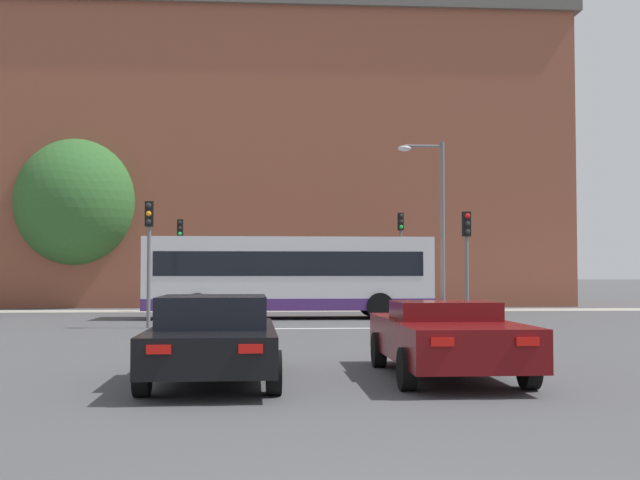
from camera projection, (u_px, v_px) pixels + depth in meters
stop_line_strip at (301, 328)px, 24.92m from camera, size 7.77×0.30×0.01m
far_pavement at (289, 311)px, 36.74m from camera, size 68.63×2.50×0.01m
brick_civic_building at (225, 157)px, 45.86m from camera, size 37.62×12.32×22.94m
car_saloon_left at (213, 337)px, 12.70m from camera, size 2.12×4.64×1.37m
car_roadster_right at (446, 337)px, 13.36m from camera, size 2.06×4.83×1.26m
bus_crossing_lead at (288, 275)px, 30.55m from camera, size 10.77×2.77×3.07m
traffic_light_far_right at (401, 245)px, 36.71m from camera, size 0.26×0.31×4.49m
traffic_light_near_right at (467, 248)px, 25.82m from camera, size 0.26×0.31×3.71m
traffic_light_near_left at (149, 242)px, 25.23m from camera, size 0.26×0.31×3.99m
traffic_light_far_left at (180, 249)px, 36.04m from camera, size 0.26×0.31×4.15m
street_lamp_junction at (435, 210)px, 30.45m from camera, size 1.79×0.36×6.72m
pedestrian_waiting at (399, 287)px, 37.69m from camera, size 0.37×0.46×1.81m
tree_by_building at (0, 233)px, 40.84m from camera, size 3.84×3.84×5.79m
tree_kerbside at (78, 203)px, 40.17m from camera, size 6.17×6.17×8.47m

